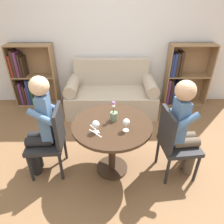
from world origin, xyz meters
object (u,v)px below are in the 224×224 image
wine_glass_right (126,123)px  person_left (41,126)px  bookshelf_right (181,79)px  bookshelf_left (30,79)px  wine_glass_left (96,125)px  couch (111,95)px  person_right (184,128)px  chair_right (174,141)px  flower_vase (114,113)px  chair_left (51,138)px

wine_glass_right → person_left: bearing=172.0°
bookshelf_right → bookshelf_left: bearing=-180.0°
bookshelf_left → wine_glass_left: bearing=-54.3°
bookshelf_right → couch: bearing=-169.0°
person_left → wine_glass_right: 0.97m
person_right → wine_glass_left: bearing=90.5°
chair_right → wine_glass_right: size_ratio=6.24×
person_right → bookshelf_right: bearing=-23.3°
wine_glass_left → wine_glass_right: size_ratio=0.95×
person_left → flower_vase: size_ratio=5.19×
wine_glass_right → flower_vase: (-0.13, 0.20, -0.01)m
bookshelf_right → person_left: bearing=-140.3°
chair_right → person_left: size_ratio=0.71×
chair_left → person_right: (1.53, -0.05, 0.18)m
person_left → wine_glass_right: size_ratio=8.83×
bookshelf_left → wine_glass_left: 2.43m
bookshelf_left → couch: bearing=-9.5°
bookshelf_left → chair_right: 2.96m
bookshelf_right → flower_vase: bookshelf_right is taller
person_left → person_right: bearing=85.3°
chair_right → wine_glass_right: chair_right is taller
person_right → wine_glass_left: (-0.98, -0.12, 0.13)m
bookshelf_left → chair_right: bearing=-38.9°
person_right → chair_right: bearing=94.5°
bookshelf_left → person_right: bearing=-37.7°
chair_right → flower_vase: flower_vase is taller
person_right → bookshelf_left: bearing=45.9°
bookshelf_left → wine_glass_left: size_ratio=8.63×
person_right → wine_glass_right: person_right is taller
wine_glass_left → person_left: bearing=166.1°
bookshelf_right → wine_glass_right: bearing=-122.1°
person_right → flower_vase: person_right is taller
chair_left → wine_glass_right: 0.94m
flower_vase → person_left: bearing=-175.2°
couch → person_left: 1.78m
bookshelf_left → flower_vase: bookshelf_left is taller
wine_glass_left → wine_glass_right: wine_glass_right is taller
couch → flower_vase: bearing=-89.2°
bookshelf_left → bookshelf_right: bearing=0.0°
chair_right → wine_glass_left: bearing=90.2°
person_left → person_right: 1.62m
person_left → wine_glass_left: bearing=72.8°
chair_right → person_right: bearing=-85.5°
wine_glass_right → flower_vase: 0.24m
bookshelf_left → person_right: size_ratio=0.96×
bookshelf_left → flower_vase: size_ratio=4.85×
person_left → flower_vase: bearing=91.5°
wine_glass_left → bookshelf_left: bearing=125.7°
chair_left → wine_glass_right: chair_left is taller
chair_right → person_left: (-1.53, 0.05, 0.18)m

